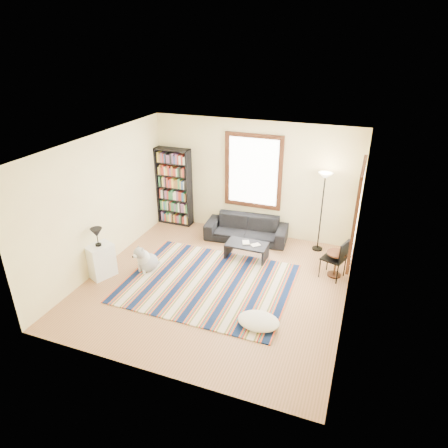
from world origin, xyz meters
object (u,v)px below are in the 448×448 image
(coffee_table, at_px, (247,251))
(white_cabinet, at_px, (101,261))
(floor_cushion, at_px, (259,321))
(dog, at_px, (148,257))
(side_table, at_px, (335,264))
(bookshelf, at_px, (174,187))
(sofa, at_px, (246,229))
(floor_lamp, at_px, (321,213))
(folding_chair, at_px, (333,258))

(coffee_table, bearing_deg, white_cabinet, -146.20)
(floor_cushion, bearing_deg, coffee_table, 112.77)
(dog, bearing_deg, coffee_table, 53.77)
(floor_cushion, distance_m, side_table, 2.32)
(bookshelf, xyz_separation_m, dog, (0.53, -2.34, -0.70))
(sofa, xyz_separation_m, side_table, (2.21, -0.91, -0.02))
(floor_cushion, relative_size, floor_lamp, 0.39)
(coffee_table, xyz_separation_m, folding_chair, (1.87, -0.11, 0.25))
(folding_chair, bearing_deg, side_table, 71.40)
(coffee_table, xyz_separation_m, dog, (-1.79, -1.21, 0.12))
(floor_lamp, height_order, white_cabinet, floor_lamp)
(floor_cushion, xyz_separation_m, floor_lamp, (0.53, 3.08, 0.84))
(bookshelf, height_order, floor_cushion, bookshelf)
(sofa, height_order, coffee_table, sofa)
(side_table, distance_m, dog, 3.89)
(floor_cushion, bearing_deg, bookshelf, 134.69)
(coffee_table, bearing_deg, sofa, 108.29)
(folding_chair, bearing_deg, bookshelf, -178.24)
(sofa, bearing_deg, bookshelf, 167.58)
(folding_chair, height_order, dog, folding_chair)
(floor_cushion, bearing_deg, folding_chair, 63.90)
(floor_lamp, bearing_deg, sofa, -176.65)
(coffee_table, bearing_deg, dog, -146.03)
(floor_cushion, distance_m, dog, 2.84)
(sofa, bearing_deg, white_cabinet, -136.44)
(coffee_table, height_order, white_cabinet, white_cabinet)
(side_table, height_order, folding_chair, folding_chair)
(sofa, distance_m, bookshelf, 2.18)
(bookshelf, xyz_separation_m, side_table, (4.25, -1.18, -0.73))
(white_cabinet, bearing_deg, floor_cushion, 16.18)
(bookshelf, distance_m, side_table, 4.47)
(bookshelf, bearing_deg, folding_chair, -16.53)
(side_table, distance_m, white_cabinet, 4.80)
(coffee_table, height_order, folding_chair, folding_chair)
(floor_cushion, bearing_deg, white_cabinet, 173.57)
(floor_cushion, relative_size, dog, 1.20)
(sofa, height_order, folding_chair, folding_chair)
(sofa, bearing_deg, folding_chair, -29.22)
(coffee_table, bearing_deg, side_table, -1.39)
(side_table, bearing_deg, dog, -162.65)
(sofa, height_order, bookshelf, bookshelf)
(side_table, relative_size, dog, 0.89)
(sofa, distance_m, folding_chair, 2.37)
(dog, bearing_deg, bookshelf, 122.68)
(side_table, relative_size, white_cabinet, 0.77)
(side_table, distance_m, folding_chair, 0.18)
(sofa, relative_size, folding_chair, 2.27)
(floor_lamp, relative_size, dog, 3.06)
(sofa, distance_m, side_table, 2.39)
(dog, bearing_deg, floor_lamp, 53.82)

